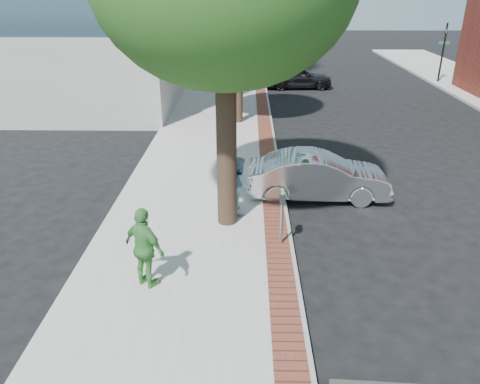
{
  "coord_description": "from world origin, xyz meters",
  "views": [
    {
      "loc": [
        -0.06,
        -9.42,
        6.11
      ],
      "look_at": [
        -0.25,
        1.53,
        1.2
      ],
      "focal_mm": 35.0,
      "sensor_mm": 36.0,
      "label": 1
    }
  ],
  "objects_px": {
    "bg_car": "(298,77)",
    "person_green": "(145,248)",
    "person_officer": "(239,185)",
    "person_gray": "(228,189)",
    "sedan_silver": "(318,176)",
    "parking_meter": "(282,206)"
  },
  "relations": [
    {
      "from": "parking_meter",
      "to": "person_green",
      "type": "distance_m",
      "value": 3.47
    },
    {
      "from": "parking_meter",
      "to": "sedan_silver",
      "type": "height_order",
      "value": "parking_meter"
    },
    {
      "from": "person_green",
      "to": "sedan_silver",
      "type": "height_order",
      "value": "person_green"
    },
    {
      "from": "parking_meter",
      "to": "bg_car",
      "type": "height_order",
      "value": "parking_meter"
    },
    {
      "from": "person_gray",
      "to": "bg_car",
      "type": "xyz_separation_m",
      "value": [
        3.64,
        18.1,
        -0.25
      ]
    },
    {
      "from": "person_gray",
      "to": "bg_car",
      "type": "relative_size",
      "value": 0.39
    },
    {
      "from": "sedan_silver",
      "to": "person_gray",
      "type": "bearing_deg",
      "value": 122.08
    },
    {
      "from": "person_officer",
      "to": "parking_meter",
      "type": "bearing_deg",
      "value": -160.35
    },
    {
      "from": "sedan_silver",
      "to": "person_green",
      "type": "bearing_deg",
      "value": 139.7
    },
    {
      "from": "person_gray",
      "to": "person_officer",
      "type": "bearing_deg",
      "value": 129.47
    },
    {
      "from": "bg_car",
      "to": "parking_meter",
      "type": "bearing_deg",
      "value": 170.2
    },
    {
      "from": "parking_meter",
      "to": "person_gray",
      "type": "bearing_deg",
      "value": 132.41
    },
    {
      "from": "person_green",
      "to": "sedan_silver",
      "type": "xyz_separation_m",
      "value": [
        4.28,
        4.91,
        -0.35
      ]
    },
    {
      "from": "person_officer",
      "to": "bg_car",
      "type": "xyz_separation_m",
      "value": [
        3.35,
        17.78,
        -0.24
      ]
    },
    {
      "from": "bg_car",
      "to": "person_green",
      "type": "bearing_deg",
      "value": 163.03
    },
    {
      "from": "person_officer",
      "to": "person_green",
      "type": "height_order",
      "value": "person_green"
    },
    {
      "from": "person_gray",
      "to": "sedan_silver",
      "type": "relative_size",
      "value": 0.38
    },
    {
      "from": "bg_car",
      "to": "sedan_silver",
      "type": "bearing_deg",
      "value": 173.47
    },
    {
      "from": "person_gray",
      "to": "sedan_silver",
      "type": "distance_m",
      "value": 3.14
    },
    {
      "from": "person_green",
      "to": "person_gray",
      "type": "bearing_deg",
      "value": -81.95
    },
    {
      "from": "person_gray",
      "to": "bg_car",
      "type": "bearing_deg",
      "value": 161.02
    },
    {
      "from": "parking_meter",
      "to": "sedan_silver",
      "type": "xyz_separation_m",
      "value": [
        1.31,
        3.12,
        -0.5
      ]
    }
  ]
}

